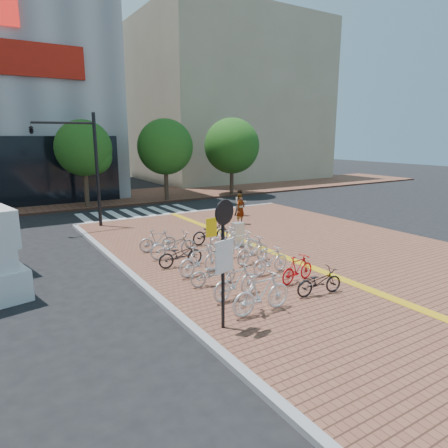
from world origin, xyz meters
TOP-DOWN VIEW (x-y plane):
  - ground at (0.00, 0.00)m, footprint 120.00×120.00m
  - sidewalk at (3.00, -5.00)m, footprint 14.00×34.00m
  - tactile_strip at (2.00, -5.00)m, footprint 0.40×34.00m
  - kerb_west at (-4.00, -5.00)m, footprint 0.25×34.00m
  - kerb_north at (3.00, 12.00)m, footprint 14.00×0.25m
  - far_sidewalk at (0.00, 21.00)m, footprint 70.00×8.00m
  - building_beige at (18.00, 32.00)m, footprint 20.00×18.00m
  - crosswalk at (0.50, 14.00)m, footprint 7.50×4.00m
  - street_trees at (5.04, 17.45)m, footprint 16.20×4.60m
  - bike_0 at (-1.99, -2.67)m, footprint 1.93×0.55m
  - bike_1 at (-2.03, -1.43)m, footprint 1.80×0.73m
  - bike_2 at (-2.06, -0.12)m, footprint 1.67×0.73m
  - bike_3 at (-1.94, 1.02)m, footprint 1.86×0.79m
  - bike_4 at (-2.13, 2.22)m, footprint 1.78×0.69m
  - bike_5 at (-1.90, 3.38)m, footprint 2.01×0.74m
  - bike_6 at (-2.09, 4.56)m, footprint 1.65×0.69m
  - bike_7 at (0.32, -2.56)m, footprint 1.68×0.78m
  - bike_8 at (0.49, -1.38)m, footprint 1.60×0.68m
  - bike_9 at (0.25, -0.22)m, footprint 1.65×0.57m
  - bike_10 at (0.42, 1.10)m, footprint 1.81×0.83m
  - bike_11 at (0.47, 2.10)m, footprint 1.85×0.72m
  - bike_12 at (0.46, 3.26)m, footprint 1.76×0.80m
  - bike_13 at (0.49, 4.50)m, footprint 2.00×0.85m
  - pedestrian_a at (3.97, 7.21)m, footprint 0.71×0.56m
  - pedestrian_b at (5.33, 9.26)m, footprint 0.94×0.85m
  - utility_box at (1.30, 3.47)m, footprint 0.51×0.38m
  - yellow_sign at (-0.79, 2.21)m, footprint 0.47×0.11m
  - notice_sign at (-3.37, -2.91)m, footprint 0.61×0.23m
  - traffic_light_pole at (-4.23, 10.93)m, footprint 3.25×1.25m

SIDE VIEW (x-z plane):
  - ground at x=0.00m, z-range 0.00..0.00m
  - crosswalk at x=0.50m, z-range 0.00..0.01m
  - sidewalk at x=3.00m, z-range 0.00..0.15m
  - far_sidewalk at x=0.00m, z-range 0.00..0.15m
  - kerb_west at x=-4.00m, z-range 0.00..0.15m
  - kerb_north at x=3.00m, z-range 0.00..0.15m
  - tactile_strip at x=2.00m, z-range 0.15..0.16m
  - bike_7 at x=0.32m, z-range 0.15..1.00m
  - bike_2 at x=-2.06m, z-range 0.15..1.00m
  - bike_4 at x=-2.13m, z-range 0.15..1.07m
  - bike_8 at x=0.49m, z-range 0.15..1.08m
  - bike_6 at x=-2.09m, z-range 0.15..1.11m
  - bike_9 at x=0.25m, z-range 0.15..1.12m
  - bike_12 at x=0.46m, z-range 0.15..1.17m
  - bike_13 at x=0.49m, z-range 0.15..1.17m
  - bike_5 at x=-1.90m, z-range 0.15..1.20m
  - bike_10 at x=0.42m, z-range 0.15..1.20m
  - bike_1 at x=-2.03m, z-range 0.15..1.20m
  - utility_box at x=1.30m, z-range 0.15..1.22m
  - bike_11 at x=0.47m, z-range 0.15..1.23m
  - bike_3 at x=-1.94m, z-range 0.15..1.23m
  - bike_0 at x=-1.99m, z-range 0.15..1.31m
  - pedestrian_b at x=5.33m, z-range 0.15..1.73m
  - pedestrian_a at x=3.97m, z-range 0.15..1.85m
  - yellow_sign at x=-0.79m, z-range 0.48..2.21m
  - notice_sign at x=-3.37m, z-range 0.59..3.94m
  - street_trees at x=5.04m, z-range 0.92..7.27m
  - traffic_light_pole at x=-4.23m, z-range 1.30..7.35m
  - building_beige at x=18.00m, z-range 0.00..18.00m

